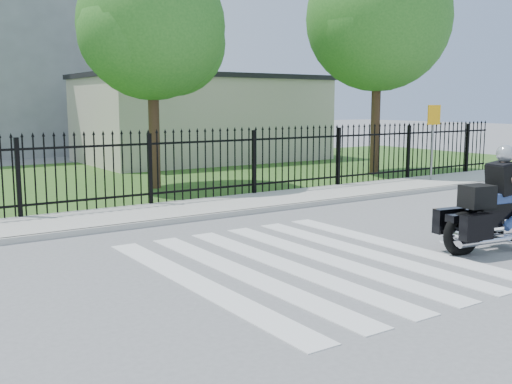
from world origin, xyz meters
TOP-DOWN VIEW (x-y plane):
  - ground at (0.00, 0.00)m, footprint 120.00×120.00m
  - crosswalk at (0.00, 0.00)m, footprint 5.00×5.50m
  - sidewalk at (0.00, 5.00)m, footprint 40.00×2.00m
  - curb at (0.00, 4.00)m, footprint 40.00×0.12m
  - grass_strip at (0.00, 12.00)m, footprint 40.00×12.00m
  - iron_fence at (0.00, 6.00)m, footprint 26.00×0.04m
  - tree_mid at (1.50, 9.00)m, footprint 4.20×4.20m
  - tree_right at (9.50, 8.00)m, footprint 5.00×5.00m
  - building_low at (7.00, 16.00)m, footprint 10.00×6.00m
  - building_low_roof at (7.00, 16.00)m, footprint 10.20×6.20m
  - motorcycle_rider at (3.38, -1.18)m, footprint 2.78×1.17m
  - traffic_sign at (9.20, 5.21)m, footprint 0.51×0.09m

SIDE VIEW (x-z plane):
  - ground at x=0.00m, z-range 0.00..0.00m
  - crosswalk at x=0.00m, z-range 0.00..0.01m
  - grass_strip at x=0.00m, z-range 0.00..0.02m
  - sidewalk at x=0.00m, z-range 0.00..0.12m
  - curb at x=0.00m, z-range 0.00..0.12m
  - motorcycle_rider at x=3.38m, z-range -0.17..1.68m
  - iron_fence at x=0.00m, z-range 0.00..1.80m
  - building_low at x=7.00m, z-range 0.00..3.50m
  - traffic_sign at x=9.20m, z-range 0.62..2.95m
  - building_low_roof at x=7.00m, z-range 3.50..3.70m
  - tree_mid at x=1.50m, z-range 1.28..8.06m
  - tree_right at x=9.50m, z-range 1.44..9.34m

